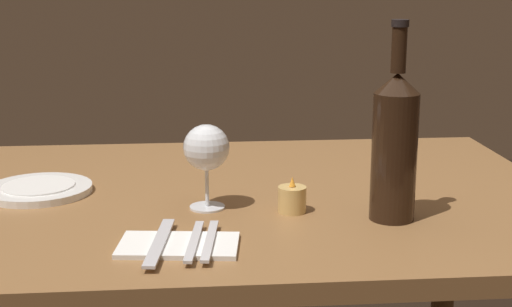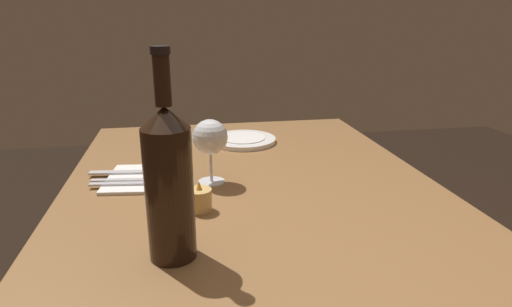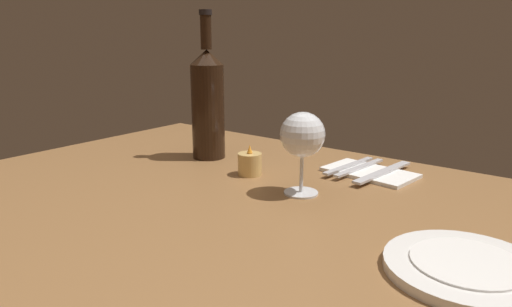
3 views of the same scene
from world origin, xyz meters
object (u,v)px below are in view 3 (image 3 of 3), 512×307
object	(u,v)px
votive_candle	(250,165)
fork_outer	(349,166)
table_knife	(383,172)
dinner_plate	(467,267)
wine_glass_left	(302,136)
fork_inner	(359,168)
folded_napkin	(370,172)
wine_bottle	(208,102)

from	to	relation	value
votive_candle	fork_outer	bearing A→B (deg)	46.46
fork_outer	table_knife	size ratio (longest dim) A/B	0.86
votive_candle	dinner_plate	size ratio (longest dim) A/B	0.32
wine_glass_left	fork_inner	size ratio (longest dim) A/B	0.88
votive_candle	wine_glass_left	bearing A→B (deg)	-13.12
table_knife	dinner_plate	bearing A→B (deg)	-52.33
dinner_plate	fork_outer	xyz separation A→B (m)	(-0.33, 0.33, 0.00)
dinner_plate	table_knife	xyz separation A→B (m)	(-0.25, 0.33, 0.00)
votive_candle	folded_napkin	bearing A→B (deg)	38.50
wine_bottle	fork_inner	world-z (taller)	wine_bottle
wine_bottle	table_knife	xyz separation A→B (m)	(0.41, 0.11, -0.13)
wine_glass_left	wine_bottle	distance (m)	0.34
wine_glass_left	folded_napkin	distance (m)	0.23
votive_candle	wine_bottle	bearing A→B (deg)	162.70
wine_bottle	fork_outer	distance (m)	0.37
wine_glass_left	fork_outer	world-z (taller)	wine_glass_left
dinner_plate	fork_inner	xyz separation A→B (m)	(-0.31, 0.33, 0.00)
wine_glass_left	fork_inner	xyz separation A→B (m)	(0.03, 0.20, -0.10)
table_knife	fork_outer	bearing A→B (deg)	180.00
fork_outer	wine_glass_left	bearing A→B (deg)	-90.18
folded_napkin	wine_glass_left	bearing A→B (deg)	-104.27
votive_candle	folded_napkin	size ratio (longest dim) A/B	0.33
wine_bottle	folded_napkin	world-z (taller)	wine_bottle
dinner_plate	table_knife	distance (m)	0.41
wine_glass_left	dinner_plate	world-z (taller)	wine_glass_left
wine_bottle	fork_inner	bearing A→B (deg)	17.32
votive_candle	folded_napkin	world-z (taller)	votive_candle
votive_candle	table_knife	bearing A→B (deg)	34.76
dinner_plate	fork_outer	bearing A→B (deg)	135.50
fork_outer	table_knife	bearing A→B (deg)	0.00
wine_bottle	folded_napkin	bearing A→B (deg)	16.24
votive_candle	dinner_plate	distance (m)	0.51
wine_glass_left	fork_inner	world-z (taller)	wine_glass_left
wine_glass_left	table_knife	size ratio (longest dim) A/B	0.75
folded_napkin	table_knife	distance (m)	0.03
folded_napkin	table_knife	bearing A→B (deg)	0.00
votive_candle	dinner_plate	world-z (taller)	votive_candle
wine_glass_left	folded_napkin	bearing A→B (deg)	75.73
table_knife	wine_glass_left	bearing A→B (deg)	-112.06
wine_bottle	votive_candle	bearing A→B (deg)	-17.30
votive_candle	fork_inner	size ratio (longest dim) A/B	0.37
wine_bottle	votive_candle	size ratio (longest dim) A/B	5.24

